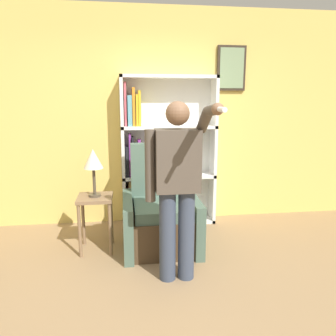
{
  "coord_description": "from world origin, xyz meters",
  "views": [
    {
      "loc": [
        -0.33,
        -2.34,
        1.65
      ],
      "look_at": [
        0.09,
        0.77,
        0.99
      ],
      "focal_mm": 35.0,
      "sensor_mm": 36.0,
      "label": 1
    }
  ],
  "objects_px": {
    "side_table": "(95,208)",
    "table_lamp": "(93,161)",
    "armchair": "(160,215)",
    "person_standing": "(177,183)",
    "bookcase": "(159,156)"
  },
  "relations": [
    {
      "from": "side_table",
      "to": "table_lamp",
      "type": "relative_size",
      "value": 1.19
    },
    {
      "from": "side_table",
      "to": "table_lamp",
      "type": "distance_m",
      "value": 0.52
    },
    {
      "from": "person_standing",
      "to": "side_table",
      "type": "xyz_separation_m",
      "value": [
        -0.78,
        0.72,
        -0.44
      ]
    },
    {
      "from": "person_standing",
      "to": "table_lamp",
      "type": "distance_m",
      "value": 1.07
    },
    {
      "from": "armchair",
      "to": "person_standing",
      "type": "xyz_separation_m",
      "value": [
        0.07,
        -0.76,
        0.57
      ]
    },
    {
      "from": "bookcase",
      "to": "table_lamp",
      "type": "relative_size",
      "value": 3.75
    },
    {
      "from": "bookcase",
      "to": "person_standing",
      "type": "height_order",
      "value": "bookcase"
    },
    {
      "from": "bookcase",
      "to": "side_table",
      "type": "distance_m",
      "value": 1.15
    },
    {
      "from": "side_table",
      "to": "armchair",
      "type": "bearing_deg",
      "value": 3.65
    },
    {
      "from": "bookcase",
      "to": "armchair",
      "type": "bearing_deg",
      "value": -95.37
    },
    {
      "from": "side_table",
      "to": "table_lamp",
      "type": "height_order",
      "value": "table_lamp"
    },
    {
      "from": "person_standing",
      "to": "table_lamp",
      "type": "relative_size",
      "value": 3.16
    },
    {
      "from": "bookcase",
      "to": "person_standing",
      "type": "xyz_separation_m",
      "value": [
        0.01,
        -1.45,
        0.01
      ]
    },
    {
      "from": "bookcase",
      "to": "side_table",
      "type": "relative_size",
      "value": 3.14
    },
    {
      "from": "bookcase",
      "to": "armchair",
      "type": "height_order",
      "value": "bookcase"
    }
  ]
}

